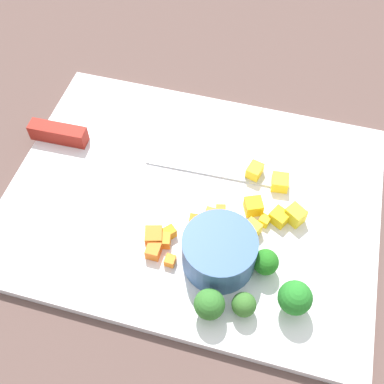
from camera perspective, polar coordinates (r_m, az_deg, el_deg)
name	(u,v)px	position (r m, az deg, el deg)	size (l,w,h in m)	color
ground_plane	(192,202)	(0.59, 0.00, -1.22)	(4.00, 4.00, 0.00)	brown
cutting_board	(192,199)	(0.58, 0.00, -0.89)	(0.45, 0.34, 0.01)	white
prep_bowl	(219,252)	(0.51, 3.28, -7.17)	(0.08, 0.08, 0.04)	#3A5D91
chef_knife	(101,143)	(0.63, -10.88, 5.84)	(0.33, 0.03, 0.02)	silver
carrot_dice_0	(195,224)	(0.55, 0.36, -3.81)	(0.02, 0.01, 0.01)	orange
carrot_dice_1	(154,237)	(0.54, -4.61, -5.35)	(0.02, 0.02, 0.02)	orange
carrot_dice_2	(169,233)	(0.54, -2.74, -4.90)	(0.01, 0.01, 0.01)	orange
carrot_dice_3	(211,216)	(0.55, 2.28, -2.92)	(0.01, 0.02, 0.01)	orange
carrot_dice_4	(164,241)	(0.54, -3.33, -5.84)	(0.02, 0.01, 0.01)	orange
carrot_dice_5	(221,212)	(0.56, 3.47, -2.38)	(0.01, 0.01, 0.01)	orange
carrot_dice_6	(153,251)	(0.53, -4.65, -7.07)	(0.02, 0.02, 0.01)	orange
carrot_dice_7	(167,260)	(0.53, -3.03, -8.14)	(0.01, 0.01, 0.01)	orange
pepper_dice_0	(252,229)	(0.55, 7.25, -4.40)	(0.02, 0.02, 0.02)	yellow
pepper_dice_1	(255,171)	(0.59, 7.52, 2.46)	(0.02, 0.02, 0.02)	yellow
pepper_dice_2	(279,217)	(0.56, 10.44, -2.99)	(0.02, 0.02, 0.02)	yellow
pepper_dice_3	(265,221)	(0.56, 8.71, -3.43)	(0.01, 0.01, 0.01)	yellow
pepper_dice_4	(280,182)	(0.59, 10.51, 1.15)	(0.02, 0.02, 0.02)	yellow
pepper_dice_5	(295,217)	(0.56, 12.26, -2.91)	(0.02, 0.02, 0.02)	yellow
pepper_dice_6	(253,207)	(0.56, 7.35, -1.86)	(0.02, 0.02, 0.02)	yellow
broccoli_floret_0	(244,305)	(0.50, 6.24, -13.31)	(0.03, 0.03, 0.03)	#85BA6C
broccoli_floret_1	(295,298)	(0.50, 12.26, -12.35)	(0.04, 0.04, 0.04)	#93BD56
broccoli_floret_2	(266,262)	(0.52, 8.83, -8.34)	(0.03, 0.03, 0.03)	#88BB66
broccoli_floret_3	(209,304)	(0.49, 2.11, -13.35)	(0.03, 0.03, 0.04)	#83C05F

